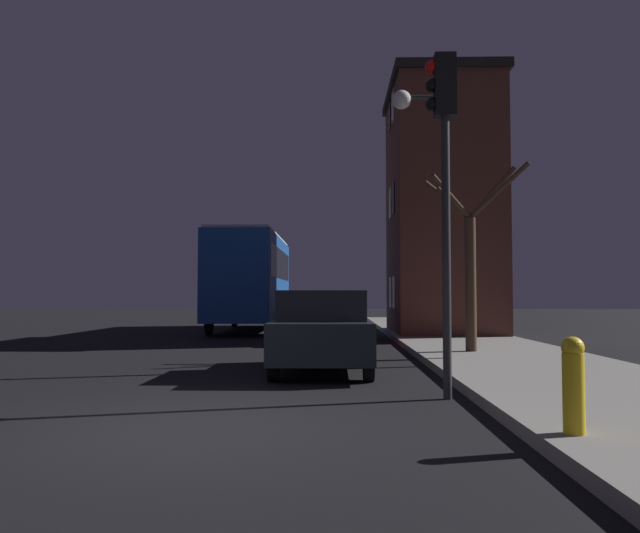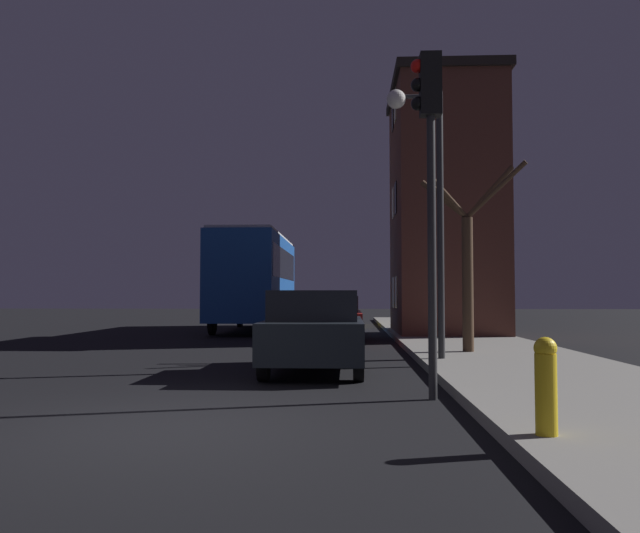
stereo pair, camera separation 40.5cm
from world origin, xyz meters
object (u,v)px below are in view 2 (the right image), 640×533
object	(u,v)px
bare_tree	(468,256)
traffic_light	(429,152)
car_near_lane	(315,330)
car_far_lane	(335,311)
fire_hydrant	(546,383)
car_mid_lane	(333,317)
bus	(255,275)
streetlamp	(424,174)

from	to	relation	value
bare_tree	traffic_light	bearing A→B (deg)	-105.89
traffic_light	bare_tree	size ratio (longest dim) A/B	1.13
car_near_lane	car_far_lane	world-z (taller)	car_near_lane
car_near_lane	bare_tree	bearing A→B (deg)	38.87
bare_tree	fire_hydrant	xyz separation A→B (m)	(-0.94, -8.59, -1.72)
traffic_light	car_mid_lane	xyz separation A→B (m)	(-1.63, 10.95, -2.73)
bus	car_mid_lane	xyz separation A→B (m)	(3.35, -5.88, -1.55)
bus	traffic_light	bearing A→B (deg)	-73.50
bare_tree	bus	bearing A→B (deg)	120.71
streetlamp	fire_hydrant	world-z (taller)	streetlamp
bare_tree	car_mid_lane	distance (m)	6.38
traffic_light	bare_tree	xyz separation A→B (m)	(1.62, 5.70, -1.13)
bus	car_far_lane	distance (m)	5.58
car_near_lane	car_mid_lane	world-z (taller)	car_near_lane
car_near_lane	fire_hydrant	world-z (taller)	car_near_lane
bus	car_mid_lane	world-z (taller)	bus
streetlamp	bare_tree	size ratio (longest dim) A/B	1.30
car_near_lane	streetlamp	bearing A→B (deg)	28.19
streetlamp	car_mid_lane	xyz separation A→B (m)	(-2.06, 6.81, -3.23)
car_mid_lane	traffic_light	bearing A→B (deg)	-81.51
fire_hydrant	bus	bearing A→B (deg)	106.04
bare_tree	car_near_lane	size ratio (longest dim) A/B	1.13
bus	car_mid_lane	bearing A→B (deg)	-60.30
bare_tree	fire_hydrant	distance (m)	8.81
streetlamp	bus	world-z (taller)	streetlamp
streetlamp	car_near_lane	bearing A→B (deg)	-151.81
car_near_lane	fire_hydrant	distance (m)	6.35
car_mid_lane	fire_hydrant	bearing A→B (deg)	-80.50
bus	fire_hydrant	distance (m)	20.58
car_mid_lane	bare_tree	bearing A→B (deg)	-58.19
traffic_light	car_far_lane	distance (m)	21.33
bare_tree	car_mid_lane	xyz separation A→B (m)	(-3.26, 5.25, -1.61)
car_mid_lane	car_far_lane	world-z (taller)	car_mid_lane
bare_tree	car_mid_lane	bearing A→B (deg)	121.81
streetlamp	fire_hydrant	xyz separation A→B (m)	(0.26, -7.03, -3.34)
bus	car_near_lane	xyz separation A→B (m)	(3.21, -13.87, -1.51)
traffic_light	fire_hydrant	size ratio (longest dim) A/B	5.41
car_far_lane	traffic_light	bearing A→B (deg)	-85.24
traffic_light	bus	distance (m)	17.59
streetlamp	traffic_light	world-z (taller)	streetlamp
car_mid_lane	car_far_lane	distance (m)	10.13
car_mid_lane	car_far_lane	bearing A→B (deg)	90.68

